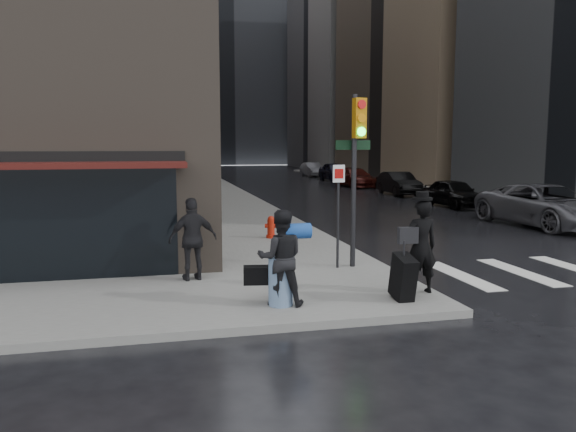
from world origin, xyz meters
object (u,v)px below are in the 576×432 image
(traffic_light, at_px, (355,157))
(parked_car_0, at_px, (546,205))
(man_overcoat, at_px, (417,251))
(man_greycoat, at_px, (193,239))
(man_jeans, at_px, (280,258))
(parked_car_1, at_px, (454,193))
(parked_car_5, at_px, (312,169))
(parked_car_4, at_px, (335,172))
(fire_hydrant, at_px, (271,228))
(parked_car_2, at_px, (399,184))
(parked_car_3, at_px, (355,178))

(traffic_light, xyz_separation_m, parked_car_0, (9.66, 5.64, -1.99))
(man_overcoat, distance_m, man_greycoat, 4.72)
(man_jeans, relative_size, parked_car_1, 0.44)
(man_overcoat, xyz_separation_m, parked_car_5, (9.67, 41.94, -0.34))
(parked_car_4, bearing_deg, fire_hydrant, -112.99)
(man_overcoat, relative_size, man_jeans, 1.16)
(parked_car_1, height_order, parked_car_2, parked_car_2)
(man_overcoat, bearing_deg, man_jeans, 2.67)
(man_greycoat, relative_size, parked_car_4, 0.39)
(parked_car_2, relative_size, parked_car_5, 1.05)
(man_greycoat, bearing_deg, parked_car_3, -127.51)
(man_greycoat, bearing_deg, man_jeans, 110.80)
(man_greycoat, height_order, parked_car_0, man_greycoat)
(traffic_light, bearing_deg, parked_car_5, 66.70)
(man_greycoat, distance_m, fire_hydrant, 5.74)
(parked_car_0, height_order, parked_car_2, parked_car_0)
(traffic_light, bearing_deg, parked_car_3, 60.89)
(parked_car_2, xyz_separation_m, parked_car_3, (-0.35, 6.74, -0.02))
(parked_car_3, bearing_deg, man_jeans, -117.04)
(fire_hydrant, xyz_separation_m, parked_car_2, (10.90, 14.51, 0.24))
(man_greycoat, bearing_deg, traffic_light, 175.35)
(traffic_light, relative_size, parked_car_1, 1.01)
(traffic_light, height_order, parked_car_3, traffic_light)
(parked_car_0, height_order, parked_car_1, parked_car_0)
(fire_hydrant, bearing_deg, man_greycoat, -118.64)
(traffic_light, height_order, parked_car_5, traffic_light)
(traffic_light, distance_m, parked_car_5, 40.66)
(man_overcoat, relative_size, fire_hydrant, 2.95)
(parked_car_2, bearing_deg, parked_car_1, -88.33)
(man_greycoat, relative_size, parked_car_3, 0.38)
(man_jeans, relative_size, parked_car_4, 0.39)
(man_overcoat, relative_size, parked_car_2, 0.48)
(man_greycoat, bearing_deg, parked_car_2, -135.61)
(traffic_light, bearing_deg, man_jeans, -140.34)
(parked_car_2, xyz_separation_m, parked_car_4, (0.33, 13.48, 0.08))
(parked_car_1, relative_size, parked_car_2, 0.95)
(traffic_light, relative_size, parked_car_5, 1.01)
(parked_car_0, relative_size, parked_car_5, 1.42)
(man_jeans, bearing_deg, parked_car_5, -97.32)
(man_overcoat, height_order, parked_car_1, man_overcoat)
(parked_car_1, xyz_separation_m, parked_car_5, (0.35, 26.97, -0.02))
(parked_car_2, distance_m, parked_car_4, 13.49)
(man_jeans, xyz_separation_m, man_greycoat, (-1.42, 2.31, 0.01))
(traffic_light, height_order, parked_car_2, traffic_light)
(parked_car_2, bearing_deg, parked_car_3, 95.76)
(parked_car_1, xyz_separation_m, parked_car_3, (-0.21, 13.48, -0.01))
(traffic_light, xyz_separation_m, parked_car_4, (10.16, 32.60, -2.00))
(fire_hydrant, height_order, parked_car_4, parked_car_4)
(parked_car_5, bearing_deg, parked_car_3, -93.41)
(parked_car_0, bearing_deg, man_greycoat, -159.84)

